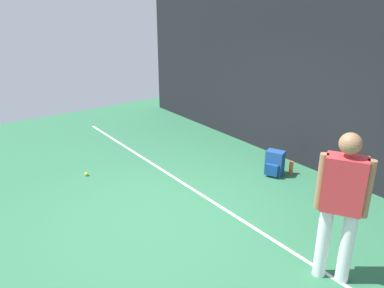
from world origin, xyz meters
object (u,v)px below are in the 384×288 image
Objects in this scene: water_bottle at (291,168)px; backpack at (274,164)px; tennis_player at (342,200)px; tennis_ball_near_player at (86,174)px.

backpack is at bearing -118.15° from water_bottle.
tennis_player is 4.36m from tennis_ball_near_player.
water_bottle reaches higher than tennis_ball_near_player.
tennis_player is at bearing 15.99° from tennis_ball_near_player.
backpack is 1.90× the size of water_bottle.
tennis_player reaches higher than tennis_ball_near_player.
backpack reaches higher than water_bottle.
tennis_ball_near_player is at bearing -125.11° from water_bottle.
water_bottle is at bearing 54.89° from tennis_ball_near_player.
backpack is 6.67× the size of tennis_ball_near_player.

